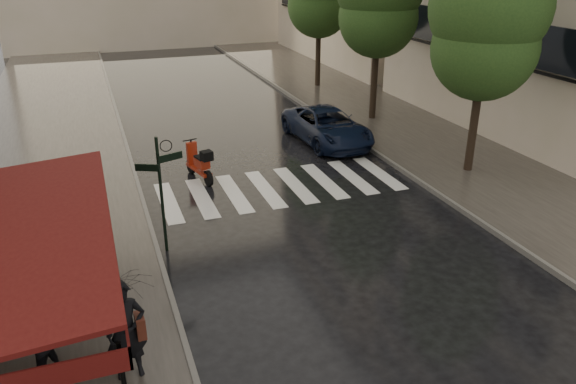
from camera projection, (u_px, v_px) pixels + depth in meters
ground at (242, 304)px, 12.45m from camera, size 120.00×120.00×0.00m
sidewalk_near at (44, 154)px, 21.38m from camera, size 6.00×60.00×0.12m
sidewalk_far at (386, 117)px, 25.96m from camera, size 5.50×60.00×0.12m
curb_near at (126, 144)px, 22.32m from camera, size 0.12×60.00×0.16m
curb_far at (331, 123)px, 25.08m from camera, size 0.12×60.00×0.16m
crosswalk at (280, 187)px, 18.55m from camera, size 7.85×3.20×0.01m
signpost at (161, 186)px, 13.93m from camera, size 1.17×0.29×3.10m
tree_near at (489, 15)px, 17.62m from camera, size 3.80×3.80×7.99m
pedestrian_with_umbrella at (121, 294)px, 9.54m from camera, size 1.22×1.24×2.60m
pedestrian_terrace at (36, 342)px, 9.89m from camera, size 0.92×0.90×1.50m
scooter at (200, 164)px, 18.88m from camera, size 0.77×1.88×1.25m
parked_car at (327, 126)px, 22.57m from camera, size 2.53×5.00×1.35m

